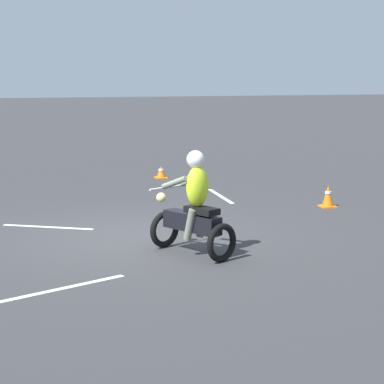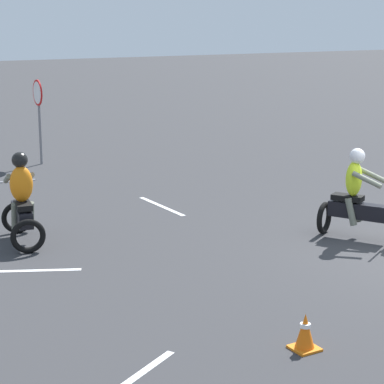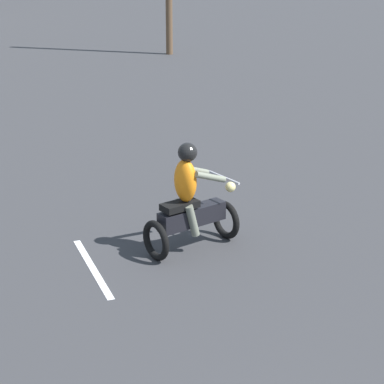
{
  "view_description": "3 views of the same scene",
  "coord_description": "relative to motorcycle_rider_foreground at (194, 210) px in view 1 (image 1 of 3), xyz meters",
  "views": [
    {
      "loc": [
        12.57,
        -2.1,
        2.93
      ],
      "look_at": [
        1.43,
        0.69,
        1.0
      ],
      "focal_mm": 70.0,
      "sensor_mm": 36.0,
      "label": 1
    },
    {
      "loc": [
        -8.38,
        9.84,
        3.94
      ],
      "look_at": [
        2.83,
        3.37,
        0.9
      ],
      "focal_mm": 70.0,
      "sensor_mm": 36.0,
      "label": 2
    },
    {
      "loc": [
        -3.19,
        -0.99,
        4.68
      ],
      "look_at": [
        4.22,
        6.04,
        0.9
      ],
      "focal_mm": 70.0,
      "sensor_mm": 36.0,
      "label": 3
    }
  ],
  "objects": [
    {
      "name": "motorcycle_rider_foreground",
      "position": [
        0.0,
        0.0,
        0.0
      ],
      "size": [
        1.51,
        1.22,
        1.66
      ],
      "rotation": [
        0.0,
        0.0,
        2.09
      ],
      "color": "black",
      "rests_on": "ground"
    },
    {
      "name": "traffic_cone_near_right",
      "position": [
        -3.24,
        3.74,
        -0.5
      ],
      "size": [
        0.32,
        0.32,
        0.46
      ],
      "color": "orange",
      "rests_on": "ground"
    },
    {
      "name": "lane_stripe_se",
      "position": [
        1.34,
        -2.15,
        -0.72
      ],
      "size": [
        0.95,
        1.81,
        0.01
      ],
      "primitive_type": "cube",
      "rotation": [
        0.0,
        0.0,
        6.74
      ],
      "color": "silver",
      "rests_on": "ground"
    },
    {
      "name": "traffic_cone_mid_left",
      "position": [
        -8.15,
        1.17,
        -0.57
      ],
      "size": [
        0.32,
        0.32,
        0.32
      ],
      "color": "orange",
      "rests_on": "ground"
    },
    {
      "name": "ground_plane",
      "position": [
        -1.46,
        -0.71,
        -0.73
      ],
      "size": [
        120.0,
        120.0,
        0.0
      ],
      "primitive_type": "plane",
      "color": "#333335"
    },
    {
      "name": "lane_stripe_w",
      "position": [
        -5.08,
        1.92,
        -0.72
      ],
      "size": [
        1.95,
        0.12,
        0.01
      ],
      "primitive_type": "cube",
      "rotation": [
        0.0,
        0.0,
        4.7
      ],
      "color": "silver",
      "rests_on": "ground"
    },
    {
      "name": "lane_stripe_sw",
      "position": [
        -2.64,
        -2.11,
        -0.72
      ],
      "size": [
        0.89,
        1.62,
        0.01
      ],
      "primitive_type": "cube",
      "rotation": [
        0.0,
        0.0,
        5.81
      ],
      "color": "silver",
      "rests_on": "ground"
    }
  ]
}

